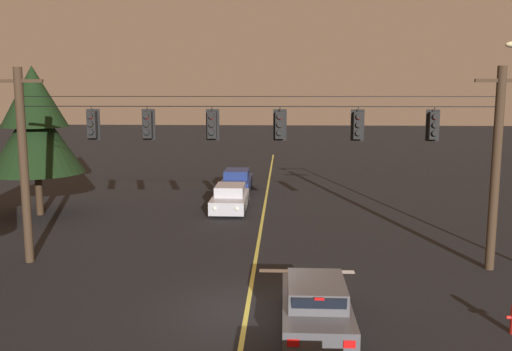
{
  "coord_description": "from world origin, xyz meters",
  "views": [
    {
      "loc": [
        1.04,
        -15.17,
        6.36
      ],
      "look_at": [
        0.0,
        5.32,
        3.22
      ],
      "focal_mm": 38.38,
      "sensor_mm": 36.0,
      "label": 1
    }
  ],
  "objects_px": {
    "traffic_light_far_right": "(434,126)",
    "car_waiting_near_lane": "(316,306)",
    "traffic_light_right_inner": "(280,125)",
    "traffic_light_rightmost": "(358,125)",
    "traffic_light_left_inner": "(148,125)",
    "car_oncoming_lead": "(230,199)",
    "car_oncoming_trailing": "(237,181)",
    "tree_verge_near": "(35,125)",
    "traffic_light_leftmost": "(92,125)",
    "traffic_light_centre": "(212,125)"
  },
  "relations": [
    {
      "from": "traffic_light_far_right",
      "to": "car_waiting_near_lane",
      "type": "distance_m",
      "value": 8.28
    },
    {
      "from": "traffic_light_rightmost",
      "to": "car_oncoming_lead",
      "type": "relative_size",
      "value": 0.28
    },
    {
      "from": "traffic_light_right_inner",
      "to": "tree_verge_near",
      "type": "height_order",
      "value": "tree_verge_near"
    },
    {
      "from": "traffic_light_right_inner",
      "to": "traffic_light_rightmost",
      "type": "distance_m",
      "value": 2.75
    },
    {
      "from": "car_oncoming_lead",
      "to": "tree_verge_near",
      "type": "xyz_separation_m",
      "value": [
        -9.82,
        -1.54,
        4.03
      ]
    },
    {
      "from": "car_waiting_near_lane",
      "to": "car_oncoming_lead",
      "type": "distance_m",
      "value": 15.29
    },
    {
      "from": "traffic_light_leftmost",
      "to": "traffic_light_rightmost",
      "type": "bearing_deg",
      "value": 0.0
    },
    {
      "from": "traffic_light_left_inner",
      "to": "car_oncoming_trailing",
      "type": "distance_m",
      "value": 16.06
    },
    {
      "from": "car_waiting_near_lane",
      "to": "car_oncoming_lead",
      "type": "height_order",
      "value": "same"
    },
    {
      "from": "traffic_light_left_inner",
      "to": "car_waiting_near_lane",
      "type": "relative_size",
      "value": 0.28
    },
    {
      "from": "traffic_light_far_right",
      "to": "car_waiting_near_lane",
      "type": "xyz_separation_m",
      "value": [
        -4.35,
        -5.39,
        -4.54
      ]
    },
    {
      "from": "traffic_light_far_right",
      "to": "car_oncoming_trailing",
      "type": "distance_m",
      "value": 17.96
    },
    {
      "from": "traffic_light_left_inner",
      "to": "car_waiting_near_lane",
      "type": "xyz_separation_m",
      "value": [
        5.8,
        -5.39,
        -4.54
      ]
    },
    {
      "from": "traffic_light_far_right",
      "to": "tree_verge_near",
      "type": "distance_m",
      "value": 19.61
    },
    {
      "from": "traffic_light_leftmost",
      "to": "traffic_light_left_inner",
      "type": "distance_m",
      "value": 2.03
    },
    {
      "from": "traffic_light_left_inner",
      "to": "car_oncoming_lead",
      "type": "bearing_deg",
      "value": 77.89
    },
    {
      "from": "traffic_light_centre",
      "to": "traffic_light_far_right",
      "type": "relative_size",
      "value": 1.0
    },
    {
      "from": "traffic_light_rightmost",
      "to": "traffic_light_right_inner",
      "type": "bearing_deg",
      "value": 180.0
    },
    {
      "from": "traffic_light_rightmost",
      "to": "car_oncoming_trailing",
      "type": "bearing_deg",
      "value": 110.21
    },
    {
      "from": "traffic_light_rightmost",
      "to": "car_oncoming_trailing",
      "type": "height_order",
      "value": "traffic_light_rightmost"
    },
    {
      "from": "traffic_light_left_inner",
      "to": "traffic_light_right_inner",
      "type": "distance_m",
      "value": 4.75
    },
    {
      "from": "car_oncoming_trailing",
      "to": "car_waiting_near_lane",
      "type": "bearing_deg",
      "value": -79.28
    },
    {
      "from": "traffic_light_left_inner",
      "to": "traffic_light_right_inner",
      "type": "bearing_deg",
      "value": 0.0
    },
    {
      "from": "traffic_light_rightmost",
      "to": "car_waiting_near_lane",
      "type": "bearing_deg",
      "value": -107.63
    },
    {
      "from": "traffic_light_right_inner",
      "to": "car_oncoming_lead",
      "type": "height_order",
      "value": "traffic_light_right_inner"
    },
    {
      "from": "tree_verge_near",
      "to": "car_oncoming_lead",
      "type": "bearing_deg",
      "value": 8.91
    },
    {
      "from": "traffic_light_rightmost",
      "to": "car_oncoming_trailing",
      "type": "relative_size",
      "value": 0.28
    },
    {
      "from": "car_oncoming_trailing",
      "to": "car_oncoming_lead",
      "type": "bearing_deg",
      "value": -88.63
    },
    {
      "from": "traffic_light_centre",
      "to": "traffic_light_far_right",
      "type": "distance_m",
      "value": 7.81
    },
    {
      "from": "traffic_light_far_right",
      "to": "car_waiting_near_lane",
      "type": "relative_size",
      "value": 0.28
    },
    {
      "from": "car_oncoming_lead",
      "to": "traffic_light_rightmost",
      "type": "bearing_deg",
      "value": -59.8
    },
    {
      "from": "traffic_light_rightmost",
      "to": "car_waiting_near_lane",
      "type": "distance_m",
      "value": 7.26
    },
    {
      "from": "traffic_light_leftmost",
      "to": "traffic_light_far_right",
      "type": "xyz_separation_m",
      "value": [
        12.18,
        0.0,
        0.0
      ]
    },
    {
      "from": "traffic_light_left_inner",
      "to": "traffic_light_centre",
      "type": "relative_size",
      "value": 1.0
    },
    {
      "from": "traffic_light_rightmost",
      "to": "tree_verge_near",
      "type": "height_order",
      "value": "tree_verge_near"
    },
    {
      "from": "traffic_light_right_inner",
      "to": "tree_verge_near",
      "type": "distance_m",
      "value": 14.84
    },
    {
      "from": "car_waiting_near_lane",
      "to": "tree_verge_near",
      "type": "bearing_deg",
      "value": 135.69
    },
    {
      "from": "traffic_light_left_inner",
      "to": "car_waiting_near_lane",
      "type": "distance_m",
      "value": 9.13
    },
    {
      "from": "traffic_light_far_right",
      "to": "car_waiting_near_lane",
      "type": "height_order",
      "value": "traffic_light_far_right"
    },
    {
      "from": "traffic_light_left_inner",
      "to": "traffic_light_leftmost",
      "type": "bearing_deg",
      "value": 180.0
    },
    {
      "from": "car_oncoming_lead",
      "to": "car_oncoming_trailing",
      "type": "distance_m",
      "value": 5.86
    },
    {
      "from": "traffic_light_rightmost",
      "to": "traffic_light_far_right",
      "type": "height_order",
      "value": "same"
    },
    {
      "from": "traffic_light_leftmost",
      "to": "car_oncoming_lead",
      "type": "relative_size",
      "value": 0.28
    },
    {
      "from": "traffic_light_right_inner",
      "to": "traffic_light_far_right",
      "type": "bearing_deg",
      "value": 0.0
    },
    {
      "from": "traffic_light_left_inner",
      "to": "traffic_light_right_inner",
      "type": "height_order",
      "value": "same"
    },
    {
      "from": "tree_verge_near",
      "to": "car_waiting_near_lane",
      "type": "bearing_deg",
      "value": -44.31
    },
    {
      "from": "traffic_light_left_inner",
      "to": "traffic_light_right_inner",
      "type": "relative_size",
      "value": 1.0
    },
    {
      "from": "traffic_light_right_inner",
      "to": "traffic_light_rightmost",
      "type": "xyz_separation_m",
      "value": [
        2.75,
        0.0,
        0.0
      ]
    },
    {
      "from": "car_waiting_near_lane",
      "to": "traffic_light_far_right",
      "type": "bearing_deg",
      "value": 51.1
    },
    {
      "from": "traffic_light_left_inner",
      "to": "traffic_light_centre",
      "type": "xyz_separation_m",
      "value": [
        2.33,
        0.0,
        0.0
      ]
    }
  ]
}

